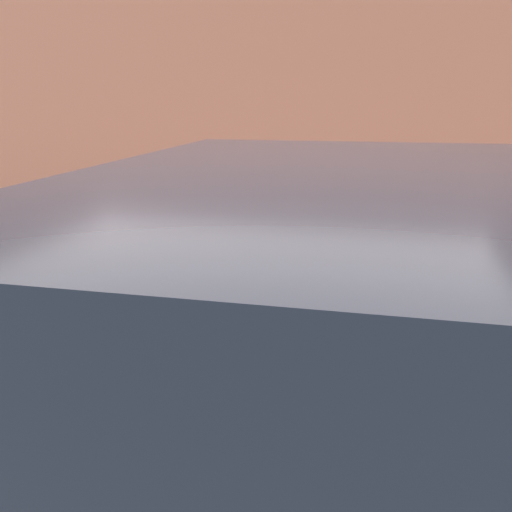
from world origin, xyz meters
TOP-DOWN VIEW (x-y plane):
  - sidewalk at (0.00, 2.20)m, footprint 24.00×2.80m
  - building_facade at (0.00, 5.38)m, footprint 24.00×0.30m
  - parking_meter at (-0.11, 1.04)m, footprint 0.18×0.13m

SIDE VIEW (x-z plane):
  - sidewalk at x=0.00m, z-range 0.00..0.15m
  - parking_meter at x=-0.11m, z-range 0.42..1.85m
  - building_facade at x=0.00m, z-range 0.00..5.64m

